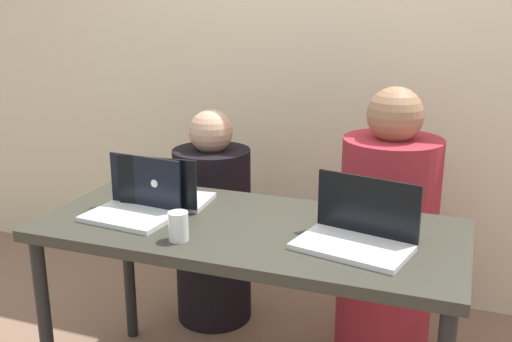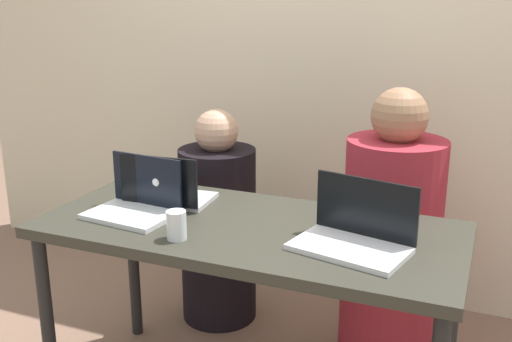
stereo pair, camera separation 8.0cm
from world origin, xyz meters
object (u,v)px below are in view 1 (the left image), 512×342
Objects in this scene: person_on_left at (213,229)px; laptop_back_left at (165,193)px; person_on_right at (387,239)px; water_glass_left at (178,228)px; laptop_front_left at (135,204)px; laptop_front_right at (357,232)px.

person_on_left is 3.16× the size of laptop_back_left.
water_glass_left is at bearing 37.84° from person_on_right.
water_glass_left is (0.26, -0.15, -0.00)m from laptop_front_left.
laptop_back_left is at bearing -177.76° from laptop_front_right.
water_glass_left is (-0.58, -0.79, 0.27)m from person_on_right.
laptop_front_right is 0.58m from water_glass_left.
laptop_front_right reaches higher than water_glass_left.
laptop_back_left is 0.79m from laptop_front_right.
laptop_back_left is 3.36× the size of water_glass_left.
person_on_left is at bearing 154.12° from laptop_front_right.
laptop_back_left reaches higher than water_glass_left.
person_on_left reaches higher than laptop_front_right.
laptop_front_left is (-0.84, -0.65, 0.27)m from person_on_right.
person_on_right is at bearing 43.39° from laptop_front_left.
laptop_front_right is at bearing 6.29° from laptop_front_left.
laptop_front_left is at bearing 94.01° from person_on_left.
laptop_back_left is at bearing 98.83° from person_on_left.
laptop_back_left is 0.83× the size of laptop_front_right.
laptop_front_right is at bearing 15.45° from water_glass_left.
person_on_left is at bearing -90.71° from laptop_back_left.
laptop_front_left is 0.82m from laptop_front_right.
person_on_left is 0.88× the size of person_on_right.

